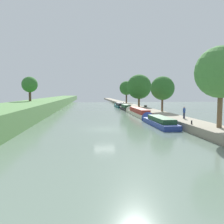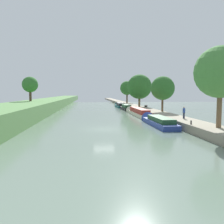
{
  "view_description": "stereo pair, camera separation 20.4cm",
  "coord_description": "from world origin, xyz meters",
  "px_view_note": "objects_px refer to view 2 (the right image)",
  "views": [
    {
      "loc": [
        -1.97,
        -27.68,
        4.39
      ],
      "look_at": [
        2.27,
        12.78,
        1.0
      ],
      "focal_mm": 36.97,
      "sensor_mm": 36.0,
      "label": 1
    },
    {
      "loc": [
        -1.77,
        -27.7,
        4.39
      ],
      "look_at": [
        2.27,
        12.78,
        1.0
      ],
      "focal_mm": 36.97,
      "sensor_mm": 36.0,
      "label": 2
    }
  ],
  "objects_px": {
    "narrowboat_blue": "(157,121)",
    "narrowboat_teal": "(120,105)",
    "narrowboat_black": "(126,107)",
    "mooring_bollard_far": "(124,103)",
    "person_walking": "(184,112)",
    "park_bench": "(146,106)",
    "mooring_bollard_near": "(191,122)",
    "narrowboat_cream": "(137,112)"
  },
  "relations": [
    {
      "from": "person_walking",
      "to": "mooring_bollard_near",
      "type": "distance_m",
      "value": 5.95
    },
    {
      "from": "mooring_bollard_near",
      "to": "narrowboat_black",
      "type": "bearing_deg",
      "value": 92.91
    },
    {
      "from": "narrowboat_blue",
      "to": "park_bench",
      "type": "relative_size",
      "value": 7.39
    },
    {
      "from": "park_bench",
      "to": "narrowboat_cream",
      "type": "bearing_deg",
      "value": -112.27
    },
    {
      "from": "narrowboat_blue",
      "to": "mooring_bollard_far",
      "type": "height_order",
      "value": "narrowboat_blue"
    },
    {
      "from": "person_walking",
      "to": "park_bench",
      "type": "relative_size",
      "value": 1.11
    },
    {
      "from": "narrowboat_cream",
      "to": "narrowboat_teal",
      "type": "relative_size",
      "value": 1.6
    },
    {
      "from": "mooring_bollard_near",
      "to": "mooring_bollard_far",
      "type": "bearing_deg",
      "value": 90.0
    },
    {
      "from": "narrowboat_black",
      "to": "narrowboat_cream",
      "type": "bearing_deg",
      "value": -90.08
    },
    {
      "from": "narrowboat_blue",
      "to": "person_walking",
      "type": "distance_m",
      "value": 3.82
    },
    {
      "from": "narrowboat_blue",
      "to": "narrowboat_cream",
      "type": "xyz_separation_m",
      "value": [
        0.2,
        13.98,
        0.1
      ]
    },
    {
      "from": "park_bench",
      "to": "person_walking",
      "type": "bearing_deg",
      "value": -92.28
    },
    {
      "from": "narrowboat_black",
      "to": "narrowboat_teal",
      "type": "relative_size",
      "value": 0.96
    },
    {
      "from": "person_walking",
      "to": "mooring_bollard_far",
      "type": "height_order",
      "value": "person_walking"
    },
    {
      "from": "person_walking",
      "to": "mooring_bollard_near",
      "type": "relative_size",
      "value": 3.69
    },
    {
      "from": "park_bench",
      "to": "narrowboat_black",
      "type": "bearing_deg",
      "value": 135.41
    },
    {
      "from": "narrowboat_cream",
      "to": "narrowboat_black",
      "type": "bearing_deg",
      "value": 89.92
    },
    {
      "from": "narrowboat_black",
      "to": "narrowboat_teal",
      "type": "height_order",
      "value": "narrowboat_teal"
    },
    {
      "from": "mooring_bollard_far",
      "to": "narrowboat_blue",
      "type": "bearing_deg",
      "value": -92.64
    },
    {
      "from": "narrowboat_blue",
      "to": "park_bench",
      "type": "bearing_deg",
      "value": 79.47
    },
    {
      "from": "narrowboat_black",
      "to": "mooring_bollard_far",
      "type": "height_order",
      "value": "narrowboat_black"
    },
    {
      "from": "narrowboat_blue",
      "to": "narrowboat_cream",
      "type": "distance_m",
      "value": 13.98
    },
    {
      "from": "mooring_bollard_far",
      "to": "park_bench",
      "type": "distance_m",
      "value": 19.09
    },
    {
      "from": "narrowboat_blue",
      "to": "park_bench",
      "type": "distance_m",
      "value": 25.12
    },
    {
      "from": "person_walking",
      "to": "mooring_bollard_near",
      "type": "xyz_separation_m",
      "value": [
        -1.57,
        -5.7,
        -0.65
      ]
    },
    {
      "from": "person_walking",
      "to": "mooring_bollard_far",
      "type": "xyz_separation_m",
      "value": [
        -1.57,
        44.09,
        -0.65
      ]
    },
    {
      "from": "narrowboat_teal",
      "to": "park_bench",
      "type": "xyz_separation_m",
      "value": [
        4.54,
        -14.83,
        0.67
      ]
    },
    {
      "from": "narrowboat_teal",
      "to": "narrowboat_cream",
      "type": "bearing_deg",
      "value": -89.66
    },
    {
      "from": "narrowboat_black",
      "to": "narrowboat_teal",
      "type": "distance_m",
      "value": 10.53
    },
    {
      "from": "narrowboat_black",
      "to": "mooring_bollard_far",
      "type": "relative_size",
      "value": 22.66
    },
    {
      "from": "narrowboat_teal",
      "to": "mooring_bollard_far",
      "type": "xyz_separation_m",
      "value": [
        1.96,
        4.09,
        0.55
      ]
    },
    {
      "from": "narrowboat_blue",
      "to": "narrowboat_teal",
      "type": "relative_size",
      "value": 1.05
    },
    {
      "from": "narrowboat_teal",
      "to": "mooring_bollard_near",
      "type": "bearing_deg",
      "value": -87.54
    },
    {
      "from": "mooring_bollard_near",
      "to": "narrowboat_teal",
      "type": "bearing_deg",
      "value": 92.46
    },
    {
      "from": "narrowboat_cream",
      "to": "narrowboat_black",
      "type": "xyz_separation_m",
      "value": [
        0.02,
        15.0,
        -0.05
      ]
    },
    {
      "from": "mooring_bollard_near",
      "to": "park_bench",
      "type": "relative_size",
      "value": 0.3
    },
    {
      "from": "narrowboat_teal",
      "to": "person_walking",
      "type": "distance_m",
      "value": 40.17
    },
    {
      "from": "narrowboat_blue",
      "to": "narrowboat_teal",
      "type": "height_order",
      "value": "narrowboat_teal"
    },
    {
      "from": "narrowboat_teal",
      "to": "mooring_bollard_far",
      "type": "relative_size",
      "value": 23.49
    },
    {
      "from": "narrowboat_blue",
      "to": "narrowboat_black",
      "type": "xyz_separation_m",
      "value": [
        0.22,
        28.98,
        0.05
      ]
    },
    {
      "from": "narrowboat_black",
      "to": "mooring_bollard_far",
      "type": "bearing_deg",
      "value": 83.03
    },
    {
      "from": "narrowboat_blue",
      "to": "mooring_bollard_far",
      "type": "xyz_separation_m",
      "value": [
        2.01,
        43.6,
        0.6
      ]
    }
  ]
}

